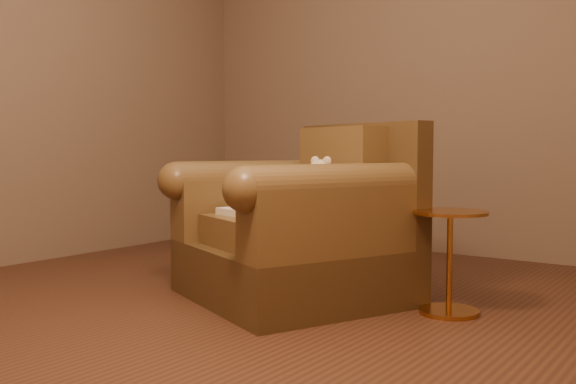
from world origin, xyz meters
The scene contains 5 objects.
floor centered at (0.00, 0.00, 0.00)m, with size 4.00×4.00×0.00m, color #4F2B1B.
armchair centered at (0.09, 0.22, 0.35)m, with size 1.32×1.29×0.91m.
teddy_bear centered at (0.14, 0.28, 0.55)m, with size 0.22×0.26×0.31m.
guidebook centered at (-0.03, 0.03, 0.45)m, with size 0.51×0.39×0.04m.
side_table centered at (0.85, 0.35, 0.26)m, with size 0.35×0.35×0.49m.
Camera 1 is at (1.97, -2.52, 0.79)m, focal length 40.00 mm.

